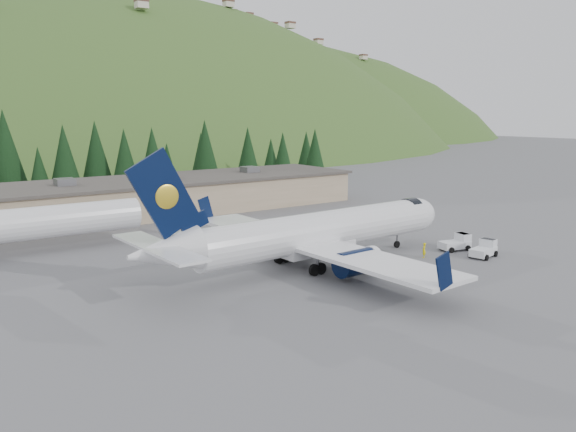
# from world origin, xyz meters

# --- Properties ---
(ground) EXTENTS (600.00, 600.00, 0.00)m
(ground) POSITION_xyz_m (0.00, 0.00, 0.00)
(ground) COLOR slate
(airliner) EXTENTS (37.05, 34.71, 12.31)m
(airliner) POSITION_xyz_m (-1.08, -0.04, 3.28)
(airliner) COLOR white
(airliner) RESTS_ON ground
(second_airliner) EXTENTS (27.50, 11.00, 10.05)m
(second_airliner) POSITION_xyz_m (-24.92, 22.00, 3.32)
(second_airliner) COLOR white
(second_airliner) RESTS_ON ground
(baggage_tug_a) EXTENTS (3.62, 2.56, 1.79)m
(baggage_tug_a) POSITION_xyz_m (15.73, -7.75, 0.80)
(baggage_tug_a) COLOR silver
(baggage_tug_a) RESTS_ON ground
(baggage_tug_b) EXTENTS (3.67, 2.61, 1.81)m
(baggage_tug_b) POSITION_xyz_m (15.78, -4.14, 0.81)
(baggage_tug_b) COLOR silver
(baggage_tug_b) RESTS_ON ground
(terminal_building) EXTENTS (71.00, 17.00, 6.10)m
(terminal_building) POSITION_xyz_m (-5.01, 38.00, 2.62)
(terminal_building) COLOR tan
(terminal_building) RESTS_ON ground
(ramp_worker) EXTENTS (0.69, 0.67, 1.60)m
(ramp_worker) POSITION_xyz_m (10.15, -4.33, 0.80)
(ramp_worker) COLOR yellow
(ramp_worker) RESTS_ON ground
(tree_line) EXTENTS (112.51, 17.92, 14.42)m
(tree_line) POSITION_xyz_m (-9.94, 61.95, 7.09)
(tree_line) COLOR black
(tree_line) RESTS_ON ground
(hills) EXTENTS (614.00, 330.00, 300.00)m
(hills) POSITION_xyz_m (53.34, 207.38, -82.80)
(hills) COLOR #405F26
(hills) RESTS_ON ground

